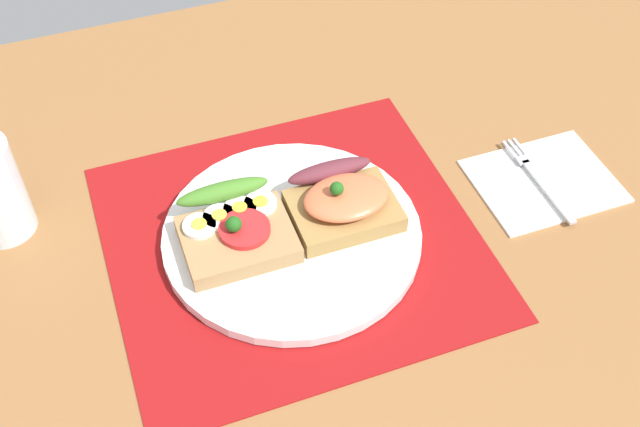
{
  "coord_description": "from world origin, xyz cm",
  "views": [
    {
      "loc": [
        -15.18,
        -49.73,
        60.48
      ],
      "look_at": [
        3.0,
        0.0,
        2.94
      ],
      "focal_mm": 44.1,
      "sensor_mm": 36.0,
      "label": 1
    }
  ],
  "objects_px": {
    "fork": "(537,177)",
    "napkin": "(544,180)",
    "plate": "(292,235)",
    "sandwich_salmon": "(343,202)",
    "sandwich_egg_tomato": "(234,227)"
  },
  "relations": [
    {
      "from": "plate",
      "to": "fork",
      "type": "distance_m",
      "value": 0.28
    },
    {
      "from": "plate",
      "to": "sandwich_salmon",
      "type": "distance_m",
      "value": 0.06
    },
    {
      "from": "plate",
      "to": "fork",
      "type": "height_order",
      "value": "plate"
    },
    {
      "from": "sandwich_egg_tomato",
      "to": "fork",
      "type": "xyz_separation_m",
      "value": [
        0.33,
        -0.02,
        -0.02
      ]
    },
    {
      "from": "sandwich_salmon",
      "to": "fork",
      "type": "xyz_separation_m",
      "value": [
        0.22,
        -0.01,
        -0.03
      ]
    },
    {
      "from": "sandwich_egg_tomato",
      "to": "napkin",
      "type": "height_order",
      "value": "sandwich_egg_tomato"
    },
    {
      "from": "plate",
      "to": "napkin",
      "type": "bearing_deg",
      "value": -2.88
    },
    {
      "from": "napkin",
      "to": "fork",
      "type": "distance_m",
      "value": 0.01
    },
    {
      "from": "sandwich_egg_tomato",
      "to": "sandwich_salmon",
      "type": "bearing_deg",
      "value": -4.39
    },
    {
      "from": "napkin",
      "to": "fork",
      "type": "relative_size",
      "value": 1.11
    },
    {
      "from": "fork",
      "to": "sandwich_salmon",
      "type": "bearing_deg",
      "value": 176.12
    },
    {
      "from": "sandwich_egg_tomato",
      "to": "napkin",
      "type": "xyz_separation_m",
      "value": [
        0.34,
        -0.03,
        -0.03
      ]
    },
    {
      "from": "fork",
      "to": "napkin",
      "type": "bearing_deg",
      "value": -23.07
    },
    {
      "from": "sandwich_salmon",
      "to": "fork",
      "type": "height_order",
      "value": "sandwich_salmon"
    },
    {
      "from": "sandwich_salmon",
      "to": "fork",
      "type": "bearing_deg",
      "value": -3.88
    }
  ]
}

